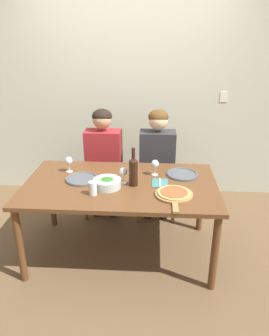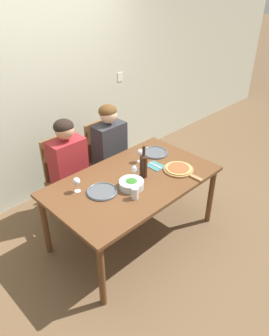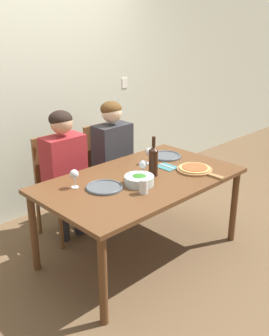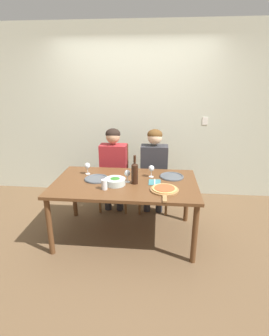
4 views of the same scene
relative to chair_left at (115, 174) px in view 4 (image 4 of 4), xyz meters
name	(u,v)px [view 4 (image 4 of 4)]	position (x,y,z in m)	size (l,w,h in m)	color
ground_plane	(126,235)	(0.26, -0.82, -0.51)	(40.00, 40.00, 0.00)	brown
back_wall	(136,113)	(0.26, 0.57, 0.84)	(10.00, 0.06, 2.70)	beige
dining_table	(125,187)	(0.26, -0.82, 0.15)	(1.69, 0.99, 0.73)	brown
chair_left	(115,174)	(0.00, 0.00, 0.00)	(0.42, 0.42, 0.96)	brown
chair_right	(154,175)	(0.59, 0.00, 0.00)	(0.42, 0.42, 0.96)	brown
person_woman	(113,162)	(0.00, -0.11, 0.23)	(0.47, 0.51, 1.23)	#28282D
person_man	(154,163)	(0.59, -0.11, 0.23)	(0.47, 0.51, 1.23)	#28282D
wine_bottle	(135,172)	(0.38, -0.86, 0.36)	(0.08, 0.08, 0.34)	black
broccoli_bowl	(115,181)	(0.16, -0.91, 0.26)	(0.24, 0.24, 0.08)	silver
dinner_plate_left	(97,179)	(-0.09, -0.78, 0.23)	(0.30, 0.30, 0.02)	#4C5156
dinner_plate_right	(172,176)	(0.82, -0.61, 0.23)	(0.30, 0.30, 0.02)	#4C5156
pizza_on_board	(165,190)	(0.72, -1.04, 0.24)	(0.31, 0.45, 0.04)	#9E7042
wine_glass_left	(87,166)	(-0.25, -0.60, 0.32)	(0.07, 0.07, 0.15)	silver
wine_glass_right	(151,169)	(0.56, -0.63, 0.32)	(0.07, 0.07, 0.15)	silver
wine_glass_centre	(127,174)	(0.29, -0.82, 0.32)	(0.07, 0.07, 0.15)	silver
water_tumbler	(104,185)	(0.06, -1.06, 0.28)	(0.07, 0.07, 0.11)	silver
fork_on_napkin	(155,182)	(0.61, -0.81, 0.22)	(0.14, 0.18, 0.01)	#387075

